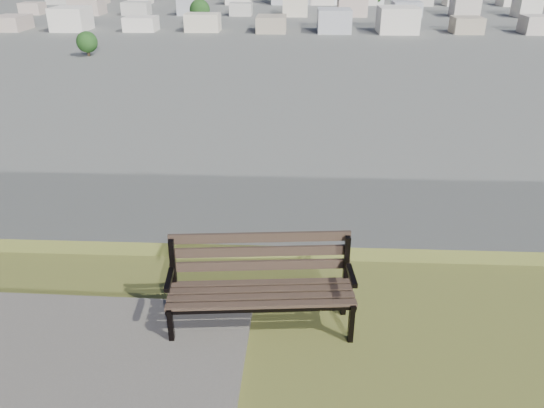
{
  "coord_description": "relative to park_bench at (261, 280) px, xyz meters",
  "views": [
    {
      "loc": [
        -0.61,
        -1.03,
        28.14
      ],
      "look_at": [
        -0.89,
        4.79,
        25.3
      ],
      "focal_mm": 35.0,
      "sensor_mm": 36.0,
      "label": 1
    }
  ],
  "objects": [
    {
      "name": "park_bench",
      "position": [
        0.0,
        0.0,
        0.0
      ],
      "size": [
        1.67,
        0.67,
        0.85
      ],
      "rotation": [
        0.0,
        0.0,
        0.09
      ],
      "color": "#3C2B23",
      "rests_on": "hilltop_mesa"
    }
  ]
}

